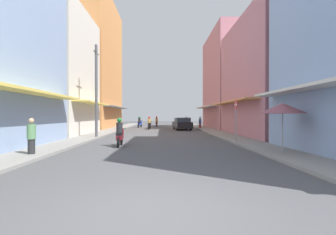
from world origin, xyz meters
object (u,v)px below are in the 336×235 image
object	(u,v)px
motorbike_silver	(186,123)
pedestrian_midway	(31,138)
utility_pole	(96,91)
street_sign_no_entry	(236,115)
motorbike_black	(149,124)
motorbike_red	(157,122)
motorbike_maroon	(120,134)
pedestrian_crossing	(200,123)
vendor_umbrella	(283,108)
motorbike_blue	(140,123)
parked_car	(182,124)

from	to	relation	value
motorbike_silver	pedestrian_midway	xyz separation A→B (m)	(-8.56, -22.19, 0.09)
motorbike_silver	utility_pole	distance (m)	16.41
utility_pole	street_sign_no_entry	xyz separation A→B (m)	(9.34, -3.77, -1.84)
motorbike_black	utility_pole	distance (m)	12.65
motorbike_silver	street_sign_no_entry	distance (m)	17.84
motorbike_red	pedestrian_midway	distance (m)	27.36
motorbike_maroon	pedestrian_crossing	bearing A→B (deg)	67.63
pedestrian_crossing	vendor_umbrella	xyz separation A→B (m)	(0.37, -20.49, 1.24)
motorbike_silver	vendor_umbrella	world-z (taller)	vendor_umbrella
motorbike_silver	street_sign_no_entry	xyz separation A→B (m)	(1.25, -17.77, 1.01)
motorbike_blue	vendor_umbrella	bearing A→B (deg)	-71.05
motorbike_silver	utility_pole	world-z (taller)	utility_pole
pedestrian_crossing	street_sign_no_entry	size ratio (longest dim) A/B	0.59
vendor_umbrella	utility_pole	xyz separation A→B (m)	(-10.08, 8.00, 1.55)
motorbike_black	pedestrian_midway	world-z (taller)	pedestrian_midway
pedestrian_midway	motorbike_blue	bearing A→B (deg)	84.84
street_sign_no_entry	vendor_umbrella	bearing A→B (deg)	-80.14
motorbike_red	parked_car	size ratio (longest dim) A/B	0.43
motorbike_silver	vendor_umbrella	distance (m)	22.12
utility_pole	motorbike_silver	bearing A→B (deg)	59.97
parked_car	motorbike_silver	bearing A→B (deg)	77.03
pedestrian_midway	street_sign_no_entry	size ratio (longest dim) A/B	0.60
motorbike_red	motorbike_blue	world-z (taller)	same
motorbike_red	vendor_umbrella	bearing A→B (deg)	-77.36
motorbike_silver	motorbike_blue	bearing A→B (deg)	160.16
motorbike_maroon	parked_car	world-z (taller)	motorbike_maroon
motorbike_maroon	motorbike_blue	distance (m)	21.14
motorbike_black	pedestrian_midway	bearing A→B (deg)	-100.77
motorbike_silver	motorbike_blue	size ratio (longest dim) A/B	1.01
parked_car	pedestrian_midway	world-z (taller)	pedestrian_midway
motorbike_blue	parked_car	bearing A→B (deg)	-46.97
pedestrian_crossing	motorbike_blue	bearing A→B (deg)	154.53
street_sign_no_entry	pedestrian_crossing	bearing A→B (deg)	88.70
motorbike_red	pedestrian_midway	size ratio (longest dim) A/B	1.13
pedestrian_midway	pedestrian_crossing	world-z (taller)	pedestrian_midway
motorbike_red	pedestrian_crossing	world-z (taller)	motorbike_red
motorbike_silver	pedestrian_midway	size ratio (longest dim) A/B	1.13
parked_car	pedestrian_midway	distance (m)	20.11
pedestrian_midway	utility_pole	size ratio (longest dim) A/B	0.23
parked_car	vendor_umbrella	xyz separation A→B (m)	(2.82, -18.38, 1.27)
pedestrian_midway	vendor_umbrella	xyz separation A→B (m)	(10.55, 0.19, 1.21)
pedestrian_midway	vendor_umbrella	size ratio (longest dim) A/B	0.71
motorbike_silver	motorbike_maroon	size ratio (longest dim) A/B	1.00
motorbike_black	motorbike_blue	xyz separation A→B (m)	(-1.61, 4.43, 0.00)
motorbike_maroon	street_sign_no_entry	size ratio (longest dim) A/B	0.68
pedestrian_midway	utility_pole	bearing A→B (deg)	86.72
vendor_umbrella	motorbike_maroon	bearing A→B (deg)	157.16
motorbike_maroon	utility_pole	distance (m)	6.19
motorbike_black	street_sign_no_entry	distance (m)	16.77
pedestrian_midway	motorbike_silver	bearing A→B (deg)	68.91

